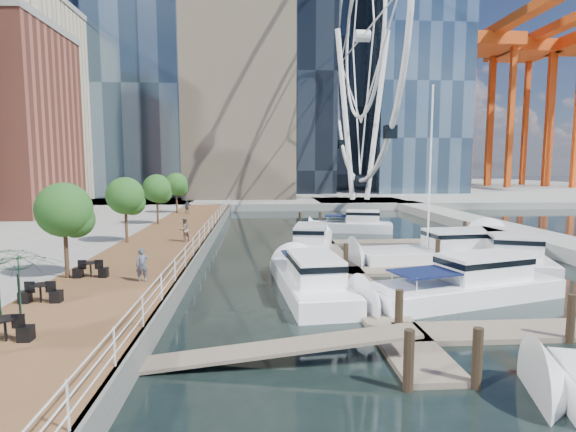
# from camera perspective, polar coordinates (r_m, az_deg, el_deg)

# --- Properties ---
(ground) EXTENTS (520.00, 520.00, 0.00)m
(ground) POSITION_cam_1_polar(r_m,az_deg,el_deg) (19.11, 3.09, -13.10)
(ground) COLOR black
(ground) RESTS_ON ground
(boardwalk) EXTENTS (6.00, 60.00, 1.00)m
(boardwalk) POSITION_cam_1_polar(r_m,az_deg,el_deg) (34.07, -15.38, -3.76)
(boardwalk) COLOR brown
(boardwalk) RESTS_ON ground
(seawall) EXTENTS (0.25, 60.00, 1.00)m
(seawall) POSITION_cam_1_polar(r_m,az_deg,el_deg) (33.61, -10.35, -3.77)
(seawall) COLOR #595954
(seawall) RESTS_ON ground
(land_far) EXTENTS (200.00, 114.00, 1.00)m
(land_far) POSITION_cam_1_polar(r_m,az_deg,el_deg) (120.04, -2.91, 3.59)
(land_far) COLOR gray
(land_far) RESTS_ON ground
(breakwater) EXTENTS (4.00, 60.00, 1.00)m
(breakwater) POSITION_cam_1_polar(r_m,az_deg,el_deg) (44.32, 26.21, -1.88)
(breakwater) COLOR gray
(breakwater) RESTS_ON ground
(pier) EXTENTS (14.00, 12.00, 1.00)m
(pier) POSITION_cam_1_polar(r_m,az_deg,el_deg) (71.98, 9.08, 1.64)
(pier) COLOR gray
(pier) RESTS_ON ground
(railing) EXTENTS (0.10, 60.00, 1.05)m
(railing) POSITION_cam_1_polar(r_m,az_deg,el_deg) (33.45, -10.55, -2.04)
(railing) COLOR white
(railing) RESTS_ON boardwalk
(floating_docks) EXTENTS (16.00, 34.00, 2.60)m
(floating_docks) POSITION_cam_1_polar(r_m,az_deg,el_deg) (30.25, 15.90, -5.06)
(floating_docks) COLOR #6D6051
(floating_docks) RESTS_ON ground
(ferris_wheel) EXTENTS (5.80, 45.60, 47.80)m
(ferris_wheel) POSITION_cam_1_polar(r_m,az_deg,el_deg) (74.35, 9.45, 21.56)
(ferris_wheel) COLOR white
(ferris_wheel) RESTS_ON ground
(port_cranes) EXTENTS (40.00, 52.00, 38.00)m
(port_cranes) POSITION_cam_1_polar(r_m,az_deg,el_deg) (134.04, 28.10, 11.50)
(port_cranes) COLOR #D84C14
(port_cranes) RESTS_ON ground
(street_trees) EXTENTS (2.60, 42.60, 4.60)m
(street_trees) POSITION_cam_1_polar(r_m,az_deg,el_deg) (33.23, -19.98, 2.42)
(street_trees) COLOR #3F2B1C
(street_trees) RESTS_ON ground
(cafe_tables) EXTENTS (2.50, 13.70, 0.74)m
(cafe_tables) POSITION_cam_1_polar(r_m,az_deg,el_deg) (18.53, -30.40, -10.17)
(cafe_tables) COLOR black
(cafe_tables) RESTS_ON ground
(yacht_foreground) EXTENTS (11.21, 5.89, 2.15)m
(yacht_foreground) POSITION_cam_1_polar(r_m,az_deg,el_deg) (23.30, 21.28, -9.93)
(yacht_foreground) COLOR white
(yacht_foreground) RESTS_ON ground
(pedestrian_near) EXTENTS (0.67, 0.56, 1.57)m
(pedestrian_near) POSITION_cam_1_polar(r_m,az_deg,el_deg) (22.07, -18.04, -5.93)
(pedestrian_near) COLOR #484E60
(pedestrian_near) RESTS_ON boardwalk
(pedestrian_mid) EXTENTS (1.04, 1.05, 1.71)m
(pedestrian_mid) POSITION_cam_1_polar(r_m,az_deg,el_deg) (32.73, -13.04, -1.70)
(pedestrian_mid) COLOR #806458
(pedestrian_mid) RESTS_ON boardwalk
(pedestrian_far) EXTENTS (0.95, 0.42, 1.60)m
(pedestrian_far) POSITION_cam_1_polar(r_m,az_deg,el_deg) (51.25, -12.69, 1.13)
(pedestrian_far) COLOR #353B43
(pedestrian_far) RESTS_ON boardwalk
(moored_yachts) EXTENTS (19.94, 37.42, 11.50)m
(moored_yachts) POSITION_cam_1_polar(r_m,az_deg,el_deg) (30.60, 18.16, -5.95)
(moored_yachts) COLOR silver
(moored_yachts) RESTS_ON ground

